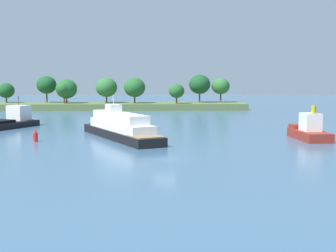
% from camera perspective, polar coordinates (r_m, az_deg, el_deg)
% --- Properties ---
extents(ground_plane, '(400.00, 400.00, 0.00)m').
position_cam_1_polar(ground_plane, '(52.95, -0.43, -4.03)').
color(ground_plane, '#3D607F').
extents(treeline_island, '(76.13, 14.63, 9.99)m').
position_cam_1_polar(treeline_island, '(138.28, -6.36, 3.34)').
color(treeline_island, '#566B3D').
rests_on(treeline_island, ground).
extents(fishing_skiff, '(5.66, 3.25, 0.97)m').
position_cam_1_polar(fishing_skiff, '(85.17, -5.50, -0.14)').
color(fishing_skiff, '#19472D').
rests_on(fishing_skiff, ground).
extents(white_riverboat, '(13.64, 22.65, 6.35)m').
position_cam_1_polar(white_riverboat, '(71.35, -5.76, -0.15)').
color(white_riverboat, black).
rests_on(white_riverboat, ground).
extents(tugboat, '(4.10, 9.69, 5.10)m').
position_cam_1_polar(tugboat, '(72.94, 16.60, -0.52)').
color(tugboat, maroon).
rests_on(tugboat, ground).
extents(channel_buoy_red, '(0.70, 0.70, 1.90)m').
position_cam_1_polar(channel_buoy_red, '(70.14, -15.67, -1.15)').
color(channel_buoy_red, red).
rests_on(channel_buoy_red, ground).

